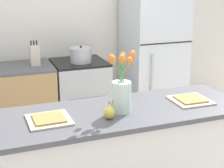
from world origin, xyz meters
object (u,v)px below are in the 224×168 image
object	(u,v)px
knife_block	(35,55)
cooking_pot	(81,55)
flower_vase	(122,91)
plate_setting_right	(190,100)
refrigerator	(153,56)
pear_figurine	(109,112)
plate_setting_left	(49,119)
stove_range	(80,98)

from	to	relation	value
knife_block	cooking_pot	bearing A→B (deg)	-7.08
flower_vase	knife_block	size ratio (longest dim) A/B	1.60
flower_vase	plate_setting_right	size ratio (longest dim) A/B	1.50
flower_vase	refrigerator	bearing A→B (deg)	56.41
pear_figurine	flower_vase	bearing A→B (deg)	35.23
plate_setting_left	cooking_pot	size ratio (longest dim) A/B	1.15
cooking_pot	knife_block	bearing A→B (deg)	172.92
refrigerator	cooking_pot	distance (m)	0.95
flower_vase	knife_block	world-z (taller)	flower_vase
stove_range	knife_block	distance (m)	0.75
refrigerator	cooking_pot	size ratio (longest dim) A/B	7.09
stove_range	cooking_pot	distance (m)	0.53
plate_setting_left	flower_vase	bearing A→B (deg)	-2.22
refrigerator	plate_setting_left	world-z (taller)	refrigerator
pear_figurine	knife_block	size ratio (longest dim) A/B	0.45
plate_setting_left	plate_setting_right	size ratio (longest dim) A/B	1.00
plate_setting_right	knife_block	xyz separation A→B (m)	(-0.94, 1.62, 0.10)
pear_figurine	knife_block	world-z (taller)	knife_block
plate_setting_right	flower_vase	bearing A→B (deg)	-178.05
plate_setting_right	cooking_pot	size ratio (longest dim) A/B	1.15
pear_figurine	plate_setting_right	xyz separation A→B (m)	(0.70, 0.11, -0.04)
refrigerator	pear_figurine	distance (m)	2.10
stove_range	flower_vase	world-z (taller)	flower_vase
stove_range	plate_setting_right	distance (m)	1.74
plate_setting_left	pear_figurine	bearing A→B (deg)	-15.36
refrigerator	plate_setting_right	size ratio (longest dim) A/B	6.15
pear_figurine	cooking_pot	world-z (taller)	cooking_pot
plate_setting_left	refrigerator	bearing A→B (deg)	45.36
stove_range	cooking_pot	size ratio (longest dim) A/B	3.58
stove_range	refrigerator	xyz separation A→B (m)	(0.95, 0.00, 0.44)
flower_vase	pear_figurine	world-z (taller)	flower_vase
plate_setting_right	cooking_pot	world-z (taller)	cooking_pot
plate_setting_left	stove_range	bearing A→B (deg)	68.24
plate_setting_left	plate_setting_right	xyz separation A→B (m)	(1.09, 0.00, 0.00)
plate_setting_left	cooking_pot	world-z (taller)	cooking_pot
stove_range	plate_setting_right	size ratio (longest dim) A/B	3.10
refrigerator	plate_setting_left	bearing A→B (deg)	-134.64
pear_figurine	plate_setting_left	bearing A→B (deg)	164.64
refrigerator	cooking_pot	world-z (taller)	refrigerator
flower_vase	cooking_pot	bearing A→B (deg)	84.80
refrigerator	pear_figurine	size ratio (longest dim) A/B	14.49
flower_vase	plate_setting_right	distance (m)	0.60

